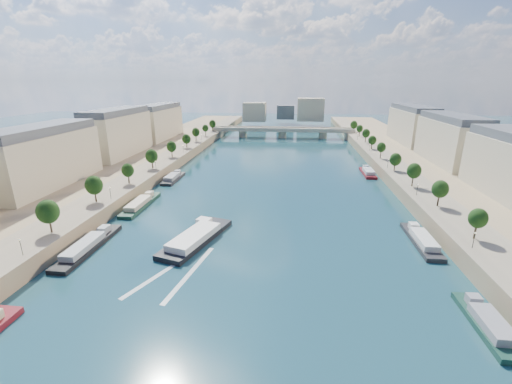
# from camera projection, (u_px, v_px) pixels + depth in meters

# --- Properties ---
(ground) EXTENTS (700.00, 700.00, 0.00)m
(ground) POSITION_uv_depth(u_px,v_px,m) (270.00, 191.00, 141.31)
(ground) COLOR #0D363C
(ground) RESTS_ON ground
(quay_left) EXTENTS (44.00, 520.00, 5.00)m
(quay_left) POSITION_uv_depth(u_px,v_px,m) (104.00, 180.00, 147.93)
(quay_left) COLOR #9E8460
(quay_left) RESTS_ON ground
(quay_right) EXTENTS (44.00, 520.00, 5.00)m
(quay_right) POSITION_uv_depth(u_px,v_px,m) (455.00, 191.00, 133.14)
(quay_right) COLOR #9E8460
(quay_right) RESTS_ON ground
(pave_left) EXTENTS (14.00, 520.00, 0.10)m
(pave_left) POSITION_uv_depth(u_px,v_px,m) (137.00, 175.00, 145.60)
(pave_left) COLOR gray
(pave_left) RESTS_ON quay_left
(pave_right) EXTENTS (14.00, 520.00, 0.10)m
(pave_right) POSITION_uv_depth(u_px,v_px,m) (415.00, 184.00, 133.89)
(pave_right) COLOR gray
(pave_right) RESTS_ON quay_right
(trees_left) EXTENTS (4.80, 268.80, 8.26)m
(trees_left) POSITION_uv_depth(u_px,v_px,m) (142.00, 162.00, 145.60)
(trees_left) COLOR #382B1E
(trees_left) RESTS_ON ground
(trees_right) EXTENTS (4.80, 268.80, 8.26)m
(trees_right) POSITION_uv_depth(u_px,v_px,m) (404.00, 164.00, 141.86)
(trees_right) COLOR #382B1E
(trees_right) RESTS_ON ground
(lamps_left) EXTENTS (0.36, 200.36, 4.28)m
(lamps_left) POSITION_uv_depth(u_px,v_px,m) (136.00, 176.00, 134.84)
(lamps_left) COLOR black
(lamps_left) RESTS_ON ground
(lamps_right) EXTENTS (0.36, 200.36, 4.28)m
(lamps_right) POSITION_uv_depth(u_px,v_px,m) (401.00, 173.00, 138.23)
(lamps_right) COLOR black
(lamps_right) RESTS_ON ground
(buildings_left) EXTENTS (16.00, 226.00, 23.20)m
(buildings_left) POSITION_uv_depth(u_px,v_px,m) (87.00, 143.00, 156.28)
(buildings_left) COLOR beige
(buildings_left) RESTS_ON ground
(buildings_right) EXTENTS (16.00, 226.00, 23.20)m
(buildings_right) POSITION_uv_depth(u_px,v_px,m) (481.00, 151.00, 138.82)
(buildings_right) COLOR beige
(buildings_right) RESTS_ON ground
(skyline) EXTENTS (79.00, 42.00, 22.00)m
(skyline) POSITION_uv_depth(u_px,v_px,m) (289.00, 111.00, 343.89)
(skyline) COLOR beige
(skyline) RESTS_ON ground
(bridge) EXTENTS (112.00, 12.00, 8.15)m
(bridge) POSITION_uv_depth(u_px,v_px,m) (282.00, 131.00, 272.37)
(bridge) COLOR #C1B79E
(bridge) RESTS_ON ground
(tour_barge) EXTENTS (15.90, 29.58, 3.86)m
(tour_barge) POSITION_uv_depth(u_px,v_px,m) (196.00, 238.00, 97.01)
(tour_barge) COLOR black
(tour_barge) RESTS_ON ground
(wake) EXTENTS (14.90, 25.84, 0.04)m
(wake) POSITION_uv_depth(u_px,v_px,m) (177.00, 272.00, 81.67)
(wake) COLOR silver
(wake) RESTS_ON ground
(moored_barges_left) EXTENTS (5.00, 154.97, 3.60)m
(moored_barges_left) POSITION_uv_depth(u_px,v_px,m) (87.00, 247.00, 91.93)
(moored_barges_left) COLOR #1A1A39
(moored_barges_left) RESTS_ON ground
(moored_barges_right) EXTENTS (5.00, 166.57, 3.60)m
(moored_barges_right) POSITION_uv_depth(u_px,v_px,m) (437.00, 260.00, 85.41)
(moored_barges_right) COLOR black
(moored_barges_right) RESTS_ON ground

